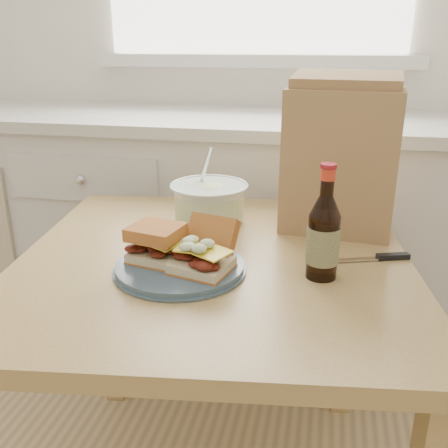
% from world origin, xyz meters
% --- Properties ---
extents(wall_back, '(4.00, 0.02, 2.70)m').
position_xyz_m(wall_back, '(0.00, 2.00, 1.35)').
color(wall_back, white).
rests_on(wall_back, ground).
extents(cabinet_run, '(2.50, 0.64, 0.94)m').
position_xyz_m(cabinet_run, '(-0.00, 1.70, 0.47)').
color(cabinet_run, silver).
rests_on(cabinet_run, ground).
extents(dining_table, '(0.99, 0.99, 0.74)m').
position_xyz_m(dining_table, '(0.09, 0.88, 0.63)').
color(dining_table, tan).
rests_on(dining_table, ground).
extents(plate, '(0.27, 0.27, 0.02)m').
position_xyz_m(plate, '(0.03, 0.79, 0.75)').
color(plate, '#3D5363').
rests_on(plate, dining_table).
extents(sandwich_left, '(0.12, 0.12, 0.08)m').
position_xyz_m(sandwich_left, '(-0.02, 0.80, 0.79)').
color(sandwich_left, beige).
rests_on(sandwich_left, plate).
extents(sandwich_right, '(0.14, 0.18, 0.10)m').
position_xyz_m(sandwich_right, '(0.09, 0.79, 0.79)').
color(sandwich_right, beige).
rests_on(sandwich_right, plate).
extents(coleslaw_bowl, '(0.21, 0.21, 0.21)m').
position_xyz_m(coleslaw_bowl, '(0.02, 1.09, 0.79)').
color(coleslaw_bowl, silver).
rests_on(coleslaw_bowl, dining_table).
extents(beer_bottle, '(0.07, 0.07, 0.24)m').
position_xyz_m(beer_bottle, '(0.33, 0.83, 0.83)').
color(beer_bottle, black).
rests_on(beer_bottle, dining_table).
extents(knife, '(0.18, 0.08, 0.01)m').
position_xyz_m(knife, '(0.46, 0.94, 0.74)').
color(knife, silver).
rests_on(knife, dining_table).
extents(paper_bag, '(0.29, 0.20, 0.36)m').
position_xyz_m(paper_bag, '(0.36, 1.13, 0.92)').
color(paper_bag, '#A17C4D').
rests_on(paper_bag, dining_table).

